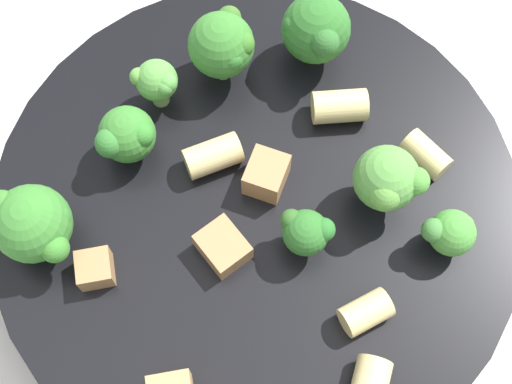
# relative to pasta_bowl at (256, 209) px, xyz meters

# --- Properties ---
(ground_plane) EXTENTS (2.00, 2.00, 0.00)m
(ground_plane) POSITION_rel_pasta_bowl_xyz_m (0.00, 0.00, -0.02)
(ground_plane) COLOR beige
(pasta_bowl) EXTENTS (0.28, 0.28, 0.03)m
(pasta_bowl) POSITION_rel_pasta_bowl_xyz_m (0.00, 0.00, 0.00)
(pasta_bowl) COLOR black
(pasta_bowl) RESTS_ON ground_plane
(broccoli_floret_0) EXTENTS (0.03, 0.02, 0.03)m
(broccoli_floret_0) POSITION_rel_pasta_bowl_xyz_m (0.08, -0.06, 0.03)
(broccoli_floret_0) COLOR #93B766
(broccoli_floret_0) RESTS_ON pasta_bowl
(broccoli_floret_1) EXTENTS (0.04, 0.04, 0.04)m
(broccoli_floret_1) POSITION_rel_pasta_bowl_xyz_m (0.06, 0.07, 0.04)
(broccoli_floret_1) COLOR #93B766
(broccoli_floret_1) RESTS_ON pasta_bowl
(broccoli_floret_2) EXTENTS (0.02, 0.02, 0.03)m
(broccoli_floret_2) POSITION_rel_pasta_bowl_xyz_m (-0.03, 0.07, 0.03)
(broccoli_floret_2) COLOR #84AD60
(broccoli_floret_2) RESTS_ON pasta_bowl
(broccoli_floret_3) EXTENTS (0.04, 0.04, 0.04)m
(broccoli_floret_3) POSITION_rel_pasta_bowl_xyz_m (0.01, 0.08, 0.04)
(broccoli_floret_3) COLOR #93B766
(broccoli_floret_3) RESTS_ON pasta_bowl
(broccoli_floret_4) EXTENTS (0.03, 0.02, 0.03)m
(broccoli_floret_4) POSITION_rel_pasta_bowl_xyz_m (0.01, -0.03, 0.03)
(broccoli_floret_4) COLOR #9EC175
(broccoli_floret_4) RESTS_ON pasta_bowl
(broccoli_floret_5) EXTENTS (0.03, 0.03, 0.03)m
(broccoli_floret_5) POSITION_rel_pasta_bowl_xyz_m (-0.05, 0.05, 0.03)
(broccoli_floret_5) COLOR #9EC175
(broccoli_floret_5) RESTS_ON pasta_bowl
(broccoli_floret_6) EXTENTS (0.04, 0.04, 0.04)m
(broccoli_floret_6) POSITION_rel_pasta_bowl_xyz_m (-0.11, 0.02, 0.04)
(broccoli_floret_6) COLOR #9EC175
(broccoli_floret_6) RESTS_ON pasta_bowl
(broccoli_floret_7) EXTENTS (0.03, 0.03, 0.04)m
(broccoli_floret_7) POSITION_rel_pasta_bowl_xyz_m (0.06, -0.02, 0.04)
(broccoli_floret_7) COLOR #84AD60
(broccoli_floret_7) RESTS_ON pasta_bowl
(rigatoni_0) EXTENTS (0.03, 0.02, 0.02)m
(rigatoni_0) POSITION_rel_pasta_bowl_xyz_m (-0.01, 0.03, 0.02)
(rigatoni_0) COLOR #E0C67F
(rigatoni_0) RESTS_ON pasta_bowl
(rigatoni_1) EXTENTS (0.03, 0.03, 0.02)m
(rigatoni_1) POSITION_rel_pasta_bowl_xyz_m (0.02, -0.11, 0.02)
(rigatoni_1) COLOR #E0C67F
(rigatoni_1) RESTS_ON pasta_bowl
(rigatoni_2) EXTENTS (0.03, 0.03, 0.02)m
(rigatoni_2) POSITION_rel_pasta_bowl_xyz_m (0.06, 0.03, 0.02)
(rigatoni_2) COLOR #E0C67F
(rigatoni_2) RESTS_ON pasta_bowl
(rigatoni_3) EXTENTS (0.02, 0.03, 0.01)m
(rigatoni_3) POSITION_rel_pasta_bowl_xyz_m (0.09, -0.01, 0.02)
(rigatoni_3) COLOR #E0C67F
(rigatoni_3) RESTS_ON pasta_bowl
(rigatoni_4) EXTENTS (0.03, 0.02, 0.02)m
(rigatoni_4) POSITION_rel_pasta_bowl_xyz_m (0.03, -0.08, 0.02)
(rigatoni_4) COLOR #E0C67F
(rigatoni_4) RESTS_ON pasta_bowl
(chicken_chunk_0) EXTENTS (0.03, 0.03, 0.02)m
(chicken_chunk_0) POSITION_rel_pasta_bowl_xyz_m (0.01, 0.01, 0.02)
(chicken_chunk_0) COLOR #A87A4C
(chicken_chunk_0) RESTS_ON pasta_bowl
(chicken_chunk_2) EXTENTS (0.02, 0.02, 0.01)m
(chicken_chunk_2) POSITION_rel_pasta_bowl_xyz_m (-0.09, -0.01, 0.02)
(chicken_chunk_2) COLOR #A87A4C
(chicken_chunk_2) RESTS_ON pasta_bowl
(chicken_chunk_3) EXTENTS (0.03, 0.03, 0.01)m
(chicken_chunk_3) POSITION_rel_pasta_bowl_xyz_m (-0.03, -0.02, 0.02)
(chicken_chunk_3) COLOR #A87A4C
(chicken_chunk_3) RESTS_ON pasta_bowl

